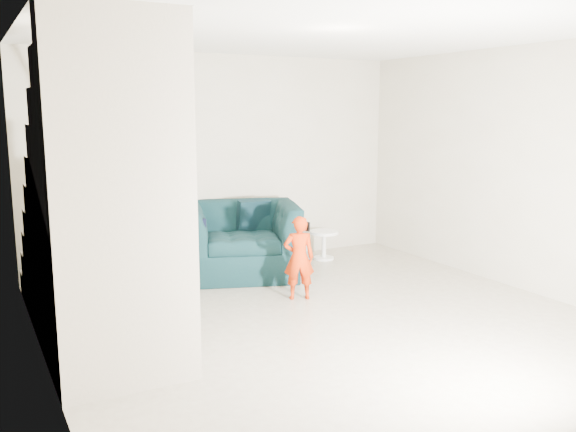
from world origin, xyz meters
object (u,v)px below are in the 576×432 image
object	(u,v)px
armchair	(241,239)
staircase	(99,237)
toddler	(299,258)
side_table	(324,240)

from	to	relation	value
armchair	staircase	world-z (taller)	staircase
toddler	staircase	size ratio (longest dim) A/B	0.25
armchair	toddler	xyz separation A→B (m)	(0.14, -1.19, 0.01)
armchair	staircase	distance (m)	2.54
side_table	staircase	size ratio (longest dim) A/B	0.11
toddler	staircase	xyz separation A→B (m)	(-2.11, -0.33, 0.50)
toddler	side_table	distance (m)	1.80
side_table	toddler	bearing A→B (deg)	-130.16
armchair	staircase	size ratio (longest dim) A/B	0.37
armchair	side_table	size ratio (longest dim) A/B	3.46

